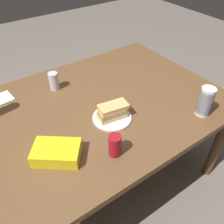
{
  "coord_description": "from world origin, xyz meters",
  "views": [
    {
      "loc": [
        -0.6,
        -1.03,
        1.67
      ],
      "look_at": [
        0.01,
        -0.16,
        0.78
      ],
      "focal_mm": 38.15,
      "sensor_mm": 36.0,
      "label": 1
    }
  ],
  "objects_px": {
    "sandwich": "(112,111)",
    "dining_table": "(96,114)",
    "plastic_cup_stack": "(205,101)",
    "chip_bag": "(57,152)",
    "soda_can_red": "(115,145)",
    "paper_plate": "(112,118)",
    "soda_can_silver": "(54,81)"
  },
  "relations": [
    {
      "from": "sandwich",
      "to": "dining_table",
      "type": "bearing_deg",
      "value": 94.93
    },
    {
      "from": "dining_table",
      "to": "sandwich",
      "type": "bearing_deg",
      "value": -85.07
    },
    {
      "from": "sandwich",
      "to": "plastic_cup_stack",
      "type": "relative_size",
      "value": 1.05
    },
    {
      "from": "chip_bag",
      "to": "plastic_cup_stack",
      "type": "relative_size",
      "value": 1.24
    },
    {
      "from": "dining_table",
      "to": "sandwich",
      "type": "height_order",
      "value": "sandwich"
    },
    {
      "from": "dining_table",
      "to": "soda_can_red",
      "type": "bearing_deg",
      "value": -108.56
    },
    {
      "from": "sandwich",
      "to": "chip_bag",
      "type": "height_order",
      "value": "sandwich"
    },
    {
      "from": "dining_table",
      "to": "chip_bag",
      "type": "relative_size",
      "value": 7.17
    },
    {
      "from": "dining_table",
      "to": "plastic_cup_stack",
      "type": "xyz_separation_m",
      "value": [
        0.48,
        -0.44,
        0.17
      ]
    },
    {
      "from": "paper_plate",
      "to": "plastic_cup_stack",
      "type": "bearing_deg",
      "value": -30.31
    },
    {
      "from": "chip_bag",
      "to": "soda_can_silver",
      "type": "xyz_separation_m",
      "value": [
        0.25,
        0.57,
        0.03
      ]
    },
    {
      "from": "sandwich",
      "to": "soda_can_silver",
      "type": "height_order",
      "value": "soda_can_silver"
    },
    {
      "from": "chip_bag",
      "to": "soda_can_silver",
      "type": "height_order",
      "value": "soda_can_silver"
    },
    {
      "from": "chip_bag",
      "to": "plastic_cup_stack",
      "type": "distance_m",
      "value": 0.89
    },
    {
      "from": "chip_bag",
      "to": "plastic_cup_stack",
      "type": "height_order",
      "value": "plastic_cup_stack"
    },
    {
      "from": "paper_plate",
      "to": "chip_bag",
      "type": "distance_m",
      "value": 0.4
    },
    {
      "from": "paper_plate",
      "to": "chip_bag",
      "type": "bearing_deg",
      "value": -168.2
    },
    {
      "from": "paper_plate",
      "to": "sandwich",
      "type": "bearing_deg",
      "value": 17.61
    },
    {
      "from": "plastic_cup_stack",
      "to": "soda_can_red",
      "type": "bearing_deg",
      "value": 175.39
    },
    {
      "from": "soda_can_silver",
      "to": "plastic_cup_stack",
      "type": "bearing_deg",
      "value": -50.89
    },
    {
      "from": "plastic_cup_stack",
      "to": "chip_bag",
      "type": "bearing_deg",
      "value": 167.26
    },
    {
      "from": "dining_table",
      "to": "sandwich",
      "type": "distance_m",
      "value": 0.21
    },
    {
      "from": "dining_table",
      "to": "paper_plate",
      "type": "distance_m",
      "value": 0.18
    },
    {
      "from": "dining_table",
      "to": "sandwich",
      "type": "xyz_separation_m",
      "value": [
        0.01,
        -0.16,
        0.13
      ]
    },
    {
      "from": "paper_plate",
      "to": "soda_can_silver",
      "type": "height_order",
      "value": "soda_can_silver"
    },
    {
      "from": "plastic_cup_stack",
      "to": "soda_can_silver",
      "type": "height_order",
      "value": "plastic_cup_stack"
    },
    {
      "from": "paper_plate",
      "to": "soda_can_red",
      "type": "bearing_deg",
      "value": -121.94
    },
    {
      "from": "soda_can_red",
      "to": "plastic_cup_stack",
      "type": "xyz_separation_m",
      "value": [
        0.62,
        -0.05,
        0.03
      ]
    },
    {
      "from": "plastic_cup_stack",
      "to": "soda_can_silver",
      "type": "distance_m",
      "value": 0.98
    },
    {
      "from": "soda_can_silver",
      "to": "sandwich",
      "type": "bearing_deg",
      "value": -72.93
    },
    {
      "from": "soda_can_red",
      "to": "plastic_cup_stack",
      "type": "relative_size",
      "value": 0.66
    },
    {
      "from": "sandwich",
      "to": "paper_plate",
      "type": "bearing_deg",
      "value": -162.39
    }
  ]
}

